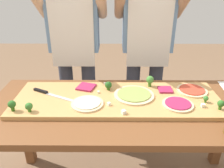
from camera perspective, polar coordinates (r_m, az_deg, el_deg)
name	(u,v)px	position (r m, az deg, el deg)	size (l,w,h in m)	color
prep_table	(126,119)	(1.44, 3.53, -8.84)	(1.70, 0.72, 0.75)	brown
cutting_board	(117,99)	(1.42, 1.36, -3.82)	(1.27, 0.44, 0.03)	tan
chefs_knife	(47,93)	(1.51, -15.98, -2.22)	(0.29, 0.16, 0.02)	#B7BABF
pizza_whole_pesto_green	(134,95)	(1.44, 5.55, -2.68)	(0.25, 0.25, 0.02)	beige
pizza_whole_beet_magenta	(178,104)	(1.39, 16.25, -4.86)	(0.18, 0.18, 0.02)	beige
pizza_whole_cheese_artichoke	(87,103)	(1.35, -6.26, -4.87)	(0.19, 0.19, 0.02)	beige
pizza_whole_tomato_red	(192,90)	(1.58, 19.48, -1.48)	(0.20, 0.20, 0.02)	beige
pizza_slice_near_right	(165,90)	(1.54, 13.26, -1.40)	(0.09, 0.09, 0.01)	#9E234C
pizza_slice_center	(86,87)	(1.54, -6.53, -0.75)	(0.11, 0.11, 0.01)	#9E234C
broccoli_floret_back_left	(150,80)	(1.55, 9.55, 0.97)	(0.05, 0.05, 0.08)	#487A23
broccoli_floret_front_right	(108,85)	(1.49, -0.91, -0.32)	(0.05, 0.05, 0.06)	#2C5915
broccoli_floret_back_right	(29,107)	(1.34, -20.21, -5.36)	(0.04, 0.04, 0.05)	#3F7220
broccoli_floret_front_mid	(206,99)	(1.46, 22.56, -3.42)	(0.03, 0.03, 0.04)	#3F7220
broccoli_floret_back_mid	(12,105)	(1.38, -23.91, -4.80)	(0.04, 0.04, 0.06)	#366618
broccoli_floret_center_left	(221,104)	(1.42, 25.74, -4.57)	(0.04, 0.04, 0.06)	#366618
cheese_crumble_a	(105,84)	(1.57, -1.80, 0.06)	(0.02, 0.02, 0.02)	white
cheese_crumble_b	(124,112)	(1.25, 2.95, -7.05)	(0.02, 0.02, 0.02)	white
cheese_crumble_c	(109,104)	(1.33, -0.81, -5.04)	(0.02, 0.02, 0.02)	white
cheese_crumble_d	(203,105)	(1.41, 21.95, -5.02)	(0.02, 0.02, 0.02)	silver
cheese_crumble_e	(98,92)	(1.47, -3.44, -2.03)	(0.01, 0.01, 0.01)	white
cook_left	(74,38)	(1.92, -9.46, 11.33)	(0.54, 0.39, 1.67)	#333847
cook_right	(147,38)	(1.91, 8.86, 11.32)	(0.54, 0.39, 1.67)	#333847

